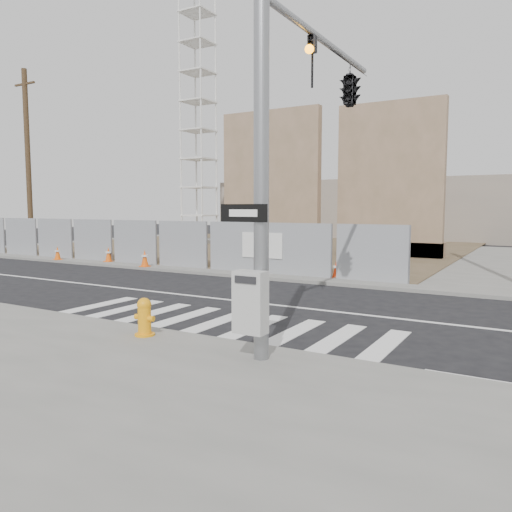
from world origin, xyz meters
The scene contains 13 objects.
ground centered at (0.00, 0.00, 0.00)m, with size 100.00×100.00×0.00m, color black.
sidewalk_far centered at (0.00, 14.00, 0.06)m, with size 50.00×20.00×0.12m, color slate.
signal_pole centered at (2.49, -2.05, 4.78)m, with size 0.96×5.87×7.00m.
chain_link_fence centered at (-10.00, 5.00, 1.12)m, with size 24.60×0.04×2.00m, color gray.
concrete_wall_left centered at (-7.00, 13.08, 3.38)m, with size 6.00×1.30×8.00m.
concrete_wall_right centered at (-0.50, 14.08, 3.38)m, with size 5.50×1.30×8.00m.
crane_tower centered at (-15.00, 17.00, 9.02)m, with size 2.60×2.60×18.15m.
utility_pole_left centered at (-18.00, 5.50, 5.20)m, with size 1.60×0.28×10.00m.
fire_hydrant centered at (-0.31, -4.64, 0.50)m, with size 0.48×0.45×0.77m.
traffic_cone_a centered at (-14.23, 4.22, 0.45)m, with size 0.41×0.41×0.68m.
traffic_cone_b centered at (-11.39, 4.87, 0.46)m, with size 0.42×0.42×0.70m.
traffic_cone_c centered at (-8.48, 4.22, 0.48)m, with size 0.38×0.38×0.74m.
traffic_cone_d centered at (0.03, 5.17, 0.43)m, with size 0.37×0.37×0.64m.
Camera 1 is at (6.63, -12.09, 2.72)m, focal length 35.00 mm.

